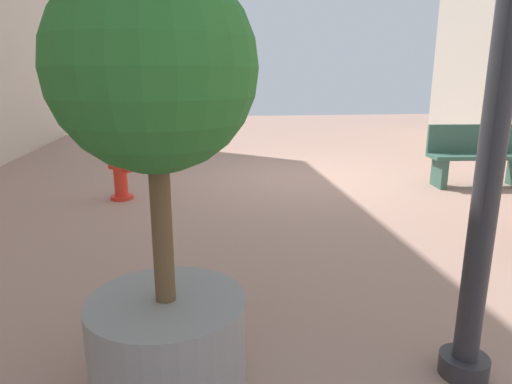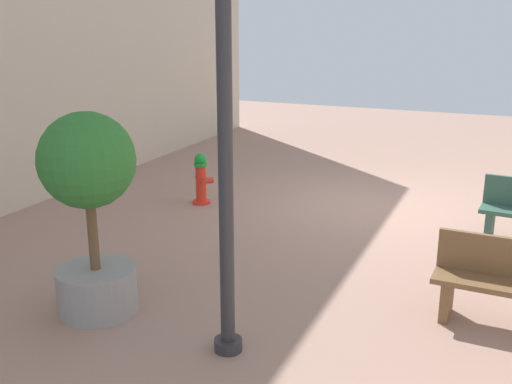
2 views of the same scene
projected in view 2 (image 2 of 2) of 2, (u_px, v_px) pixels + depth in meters
ground_plane at (372, 207)px, 10.48m from camera, size 23.40×23.40×0.00m
fire_hydrant at (201, 178)px, 10.56m from camera, size 0.37×0.37×0.91m
planter_tree at (90, 197)px, 6.40m from camera, size 1.03×1.03×2.26m
street_lamp at (224, 63)px, 5.19m from camera, size 0.36×0.36×4.59m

